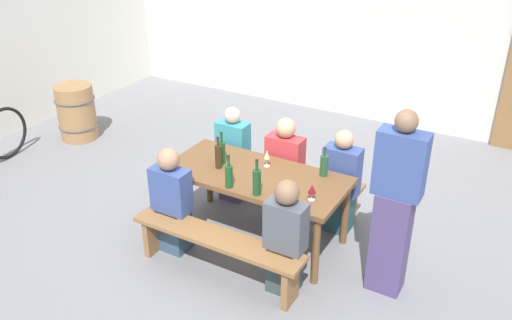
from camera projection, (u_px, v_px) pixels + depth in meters
ground_plane at (256, 237)px, 5.58m from camera, size 24.00×24.00×0.00m
back_wall at (384, 15)px, 7.75m from camera, size 14.00×0.20×3.20m
tasting_table at (256, 181)px, 5.28m from camera, size 1.81×0.84×0.75m
bench_near at (217, 245)px, 4.87m from camera, size 1.71×0.30×0.45m
bench_far at (288, 179)px, 5.98m from camera, size 1.71×0.30×0.45m
wine_bottle_0 at (257, 181)px, 4.83m from camera, size 0.08×0.08×0.35m
wine_bottle_1 at (222, 152)px, 5.38m from camera, size 0.07×0.07×0.34m
wine_bottle_2 at (324, 165)px, 5.16m from camera, size 0.08×0.08×0.30m
wine_bottle_3 at (218, 156)px, 5.30m from camera, size 0.07×0.07×0.33m
wine_bottle_4 at (229, 176)px, 4.96m from camera, size 0.07×0.07×0.33m
wine_glass_0 at (267, 155)px, 5.32m from camera, size 0.06×0.06×0.18m
wine_glass_1 at (312, 189)px, 4.75m from camera, size 0.08×0.08×0.16m
seated_guest_near_0 at (172, 203)px, 5.17m from camera, size 0.38×0.24×1.11m
seated_guest_near_1 at (285, 239)px, 4.62m from camera, size 0.35×0.24×1.11m
seated_guest_far_0 at (233, 157)px, 6.06m from camera, size 0.36×0.24×1.13m
seated_guest_far_1 at (285, 169)px, 5.76m from camera, size 0.40×0.24×1.14m
seated_guest_far_2 at (341, 184)px, 5.48m from camera, size 0.37×0.24×1.14m
standing_host at (394, 209)px, 4.51m from camera, size 0.41×0.24×1.73m
wine_barrel at (77, 112)px, 7.62m from camera, size 0.56×0.56×0.79m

